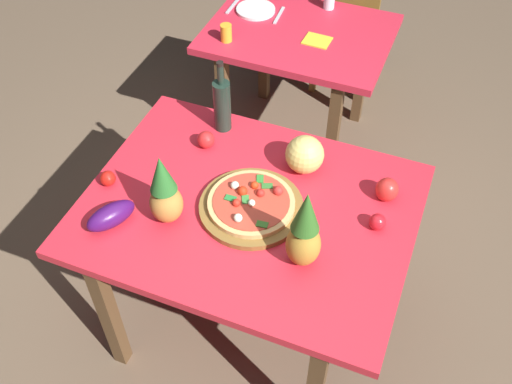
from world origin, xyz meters
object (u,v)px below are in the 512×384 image
object	(u,v)px
tomato_at_corner	(206,140)
tomato_beside_pepper	(108,178)
background_table	(298,50)
pizza	(251,202)
pineapple_left	(304,233)
pizza_board	(251,207)
tomato_near_board	(378,222)
knife_utensil	(279,15)
drinking_glass_water	(329,0)
dinner_plate	(256,10)
fork_utensil	(233,6)
pineapple_right	(165,193)
wine_bottle	(222,104)
display_table	(249,220)
dining_chair	(346,26)
bell_pepper	(387,190)
drinking_glass_juice	(226,33)
melon	(305,155)
napkin_folded	(317,41)
eggplant	(111,216)

from	to	relation	value
tomato_at_corner	tomato_beside_pepper	size ratio (longest dim) A/B	1.18
background_table	pizza	size ratio (longest dim) A/B	2.88
pineapple_left	pizza_board	bearing A→B (deg)	148.72
tomato_near_board	tomato_at_corner	bearing A→B (deg)	167.66
pizza_board	knife_utensil	bearing A→B (deg)	105.82
drinking_glass_water	dinner_plate	size ratio (longest dim) A/B	0.46
background_table	tomato_beside_pepper	bearing A→B (deg)	-104.50
tomato_at_corner	fork_utensil	xyz separation A→B (m)	(-0.35, 1.12, -0.03)
pineapple_right	drinking_glass_water	distance (m)	1.73
background_table	wine_bottle	bearing A→B (deg)	-94.07
display_table	drinking_glass_water	bearing A→B (deg)	95.29
tomato_at_corner	wine_bottle	bearing A→B (deg)	82.88
dining_chair	bell_pepper	bearing A→B (deg)	108.24
knife_utensil	fork_utensil	bearing A→B (deg)	176.26
drinking_glass_juice	melon	bearing A→B (deg)	-47.91
fork_utensil	napkin_folded	xyz separation A→B (m)	(0.55, -0.16, -0.00)
bell_pepper	drinking_glass_water	bearing A→B (deg)	115.86
drinking_glass_water	pineapple_right	bearing A→B (deg)	-94.03
dining_chair	pizza_board	xyz separation A→B (m)	(0.11, -1.88, 0.30)
tomato_beside_pepper	drinking_glass_juice	distance (m)	1.14
melon	tomato_near_board	size ratio (longest dim) A/B	2.45
pineapple_left	drinking_glass_water	bearing A→B (deg)	103.77
tomato_near_board	display_table	bearing A→B (deg)	-170.63
tomato_near_board	drinking_glass_water	world-z (taller)	drinking_glass_water
wine_bottle	drinking_glass_water	size ratio (longest dim) A/B	3.45
pizza	background_table	bearing A→B (deg)	100.50
wine_bottle	drinking_glass_water	distance (m)	1.17
dinner_plate	napkin_folded	bearing A→B (deg)	-21.23
pizza	melon	distance (m)	0.32
tomato_near_board	napkin_folded	bearing A→B (deg)	117.85
drinking_glass_juice	napkin_folded	distance (m)	0.48
tomato_near_board	drinking_glass_water	xyz separation A→B (m)	(-0.64, 1.47, 0.02)
knife_utensil	wine_bottle	bearing A→B (deg)	-88.40
background_table	eggplant	bearing A→B (deg)	-98.49
melon	eggplant	world-z (taller)	melon
pizza	napkin_folded	distance (m)	1.22
tomato_near_board	fork_utensil	xyz separation A→B (m)	(-1.15, 1.29, -0.03)
pizza	dinner_plate	distance (m)	1.48
pizza_board	wine_bottle	world-z (taller)	wine_bottle
melon	tomato_beside_pepper	bearing A→B (deg)	-151.95
drinking_glass_water	bell_pepper	bearing A→B (deg)	-64.14
melon	fork_utensil	size ratio (longest dim) A/B	0.89
pineapple_right	dinner_plate	world-z (taller)	pineapple_right
display_table	tomato_near_board	world-z (taller)	tomato_near_board
pizza	napkin_folded	world-z (taller)	pizza
display_table	pineapple_right	xyz separation A→B (m)	(-0.27, -0.17, 0.23)
tomato_beside_pepper	drinking_glass_juice	xyz separation A→B (m)	(0.03, 1.14, 0.01)
background_table	pizza	distance (m)	1.31
display_table	dining_chair	distance (m)	1.88
background_table	tomato_beside_pepper	xyz separation A→B (m)	(-0.35, -1.37, 0.15)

